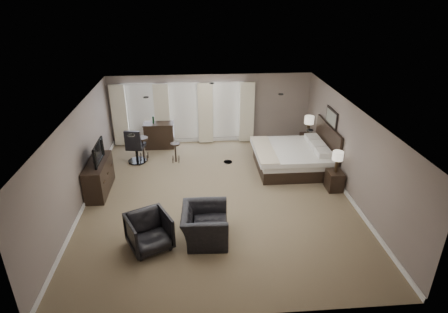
{
  "coord_description": "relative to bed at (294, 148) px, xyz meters",
  "views": [
    {
      "loc": [
        -0.57,
        -9.26,
        5.64
      ],
      "look_at": [
        0.2,
        0.4,
        1.1
      ],
      "focal_mm": 30.0,
      "sensor_mm": 36.0,
      "label": 1
    }
  ],
  "objects": [
    {
      "name": "bar_stool_left",
      "position": [
        -4.99,
        1.08,
        -0.33
      ],
      "size": [
        0.41,
        0.41,
        0.83
      ],
      "primitive_type": "cube",
      "rotation": [
        0.0,
        0.0,
        -0.05
      ],
      "color": "black",
      "rests_on": "ground"
    },
    {
      "name": "bar_stool_right",
      "position": [
        -3.88,
        0.83,
        -0.4
      ],
      "size": [
        0.4,
        0.4,
        0.69
      ],
      "primitive_type": "cube",
      "rotation": [
        0.0,
        0.0,
        -0.28
      ],
      "color": "black",
      "rests_on": "ground"
    },
    {
      "name": "window_bay",
      "position": [
        -3.58,
        2.47,
        0.46
      ],
      "size": [
        5.25,
        0.2,
        2.3
      ],
      "color": "silver",
      "rests_on": "room"
    },
    {
      "name": "nightstand_near",
      "position": [
        0.89,
        -1.45,
        -0.45
      ],
      "size": [
        0.44,
        0.54,
        0.58
      ],
      "primitive_type": "cube",
      "color": "black",
      "rests_on": "ground"
    },
    {
      "name": "wall_art",
      "position": [
        1.12,
        -0.0,
        1.0
      ],
      "size": [
        0.04,
        0.96,
        0.56
      ],
      "primitive_type": "cube",
      "color": "slate",
      "rests_on": "room"
    },
    {
      "name": "bed",
      "position": [
        0.0,
        0.0,
        0.0
      ],
      "size": [
        2.34,
        2.24,
        1.49
      ],
      "primitive_type": "cube",
      "color": "silver",
      "rests_on": "ground"
    },
    {
      "name": "bar_counter",
      "position": [
        -4.52,
        2.12,
        -0.26
      ],
      "size": [
        1.11,
        0.58,
        0.97
      ],
      "primitive_type": "cube",
      "color": "black",
      "rests_on": "ground"
    },
    {
      "name": "nightstand_far",
      "position": [
        0.89,
        1.45,
        -0.44
      ],
      "size": [
        0.46,
        0.56,
        0.61
      ],
      "primitive_type": "cube",
      "color": "black",
      "rests_on": "ground"
    },
    {
      "name": "desk_chair",
      "position": [
        -5.2,
        0.92,
        -0.13
      ],
      "size": [
        0.72,
        0.72,
        1.23
      ],
      "primitive_type": "cube",
      "rotation": [
        0.0,
        0.0,
        2.98
      ],
      "color": "black",
      "rests_on": "ground"
    },
    {
      "name": "room",
      "position": [
        -2.58,
        -1.63,
        0.55
      ],
      "size": [
        7.6,
        8.6,
        2.64
      ],
      "color": "brown",
      "rests_on": "ground"
    },
    {
      "name": "lamp_near",
      "position": [
        0.89,
        -1.45,
        0.16
      ],
      "size": [
        0.31,
        0.31,
        0.65
      ],
      "primitive_type": "cube",
      "color": "beige",
      "rests_on": "nightstand_near"
    },
    {
      "name": "tv",
      "position": [
        -6.03,
        -1.01,
        0.28
      ],
      "size": [
        0.6,
        1.04,
        0.14
      ],
      "primitive_type": "imported",
      "rotation": [
        0.0,
        0.0,
        1.57
      ],
      "color": "black",
      "rests_on": "dresser"
    },
    {
      "name": "armchair_far",
      "position": [
        -4.31,
        -3.74,
        -0.27
      ],
      "size": [
        1.2,
        1.17,
        0.94
      ],
      "primitive_type": "imported",
      "rotation": [
        0.0,
        0.0,
        0.45
      ],
      "color": "black",
      "rests_on": "ground"
    },
    {
      "name": "lamp_far",
      "position": [
        0.89,
        1.45,
        0.21
      ],
      "size": [
        0.34,
        0.34,
        0.7
      ],
      "primitive_type": "cube",
      "color": "beige",
      "rests_on": "nightstand_far"
    },
    {
      "name": "armchair_near",
      "position": [
        -3.02,
        -3.52,
        -0.21
      ],
      "size": [
        0.86,
        1.27,
        1.08
      ],
      "primitive_type": "imported",
      "rotation": [
        0.0,
        0.0,
        1.53
      ],
      "color": "black",
      "rests_on": "ground"
    },
    {
      "name": "dresser",
      "position": [
        -6.03,
        -1.01,
        -0.27
      ],
      "size": [
        0.53,
        1.65,
        0.96
      ],
      "primitive_type": "cube",
      "color": "black",
      "rests_on": "ground"
    }
  ]
}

